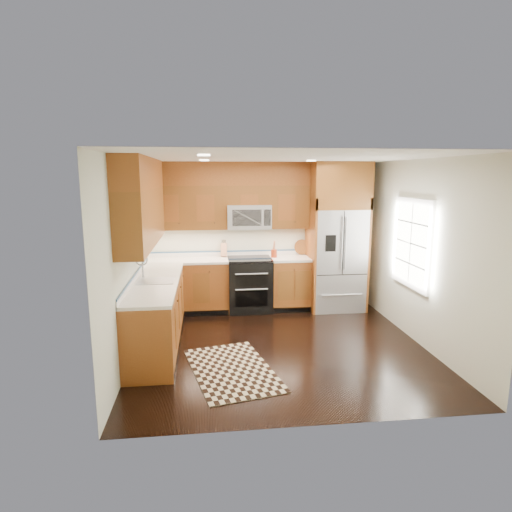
{
  "coord_description": "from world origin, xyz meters",
  "views": [
    {
      "loc": [
        -0.98,
        -5.65,
        2.37
      ],
      "look_at": [
        -0.26,
        0.6,
        1.18
      ],
      "focal_mm": 30.0,
      "sensor_mm": 36.0,
      "label": 1
    }
  ],
  "objects": [
    {
      "name": "refrigerator",
      "position": [
        1.3,
        1.63,
        1.3
      ],
      "size": [
        0.98,
        0.75,
        2.6
      ],
      "color": "#B2B2B7",
      "rests_on": "ground"
    },
    {
      "name": "wall_right",
      "position": [
        2.0,
        0.0,
        1.3
      ],
      "size": [
        0.02,
        4.0,
        2.6
      ],
      "primitive_type": "cube",
      "color": "beige",
      "rests_on": "ground"
    },
    {
      "name": "utensil_crock",
      "position": [
        0.19,
        1.73,
        1.04
      ],
      "size": [
        0.13,
        0.13,
        0.29
      ],
      "color": "#9C3113",
      "rests_on": "countertop"
    },
    {
      "name": "cutting_board",
      "position": [
        0.75,
        1.94,
        0.95
      ],
      "size": [
        0.36,
        0.36,
        0.02
      ],
      "primitive_type": "cylinder",
      "rotation": [
        0.0,
        0.0,
        -0.35
      ],
      "color": "brown",
      "rests_on": "countertop"
    },
    {
      "name": "ground",
      "position": [
        0.0,
        0.0,
        0.0
      ],
      "size": [
        4.0,
        4.0,
        0.0
      ],
      "primitive_type": "plane",
      "color": "black",
      "rests_on": "ground"
    },
    {
      "name": "window",
      "position": [
        1.98,
        0.2,
        1.4
      ],
      "size": [
        0.04,
        1.1,
        1.3
      ],
      "color": "white",
      "rests_on": "ground"
    },
    {
      "name": "range",
      "position": [
        -0.25,
        1.67,
        0.47
      ],
      "size": [
        0.76,
        0.67,
        0.95
      ],
      "color": "black",
      "rests_on": "ground"
    },
    {
      "name": "sink_faucet",
      "position": [
        -1.73,
        0.23,
        0.99
      ],
      "size": [
        0.54,
        0.44,
        0.37
      ],
      "color": "#B2B2B7",
      "rests_on": "countertop"
    },
    {
      "name": "base_cabinets",
      "position": [
        -1.23,
        0.9,
        0.45
      ],
      "size": [
        2.85,
        3.0,
        0.9
      ],
      "color": "brown",
      "rests_on": "ground"
    },
    {
      "name": "knife_block",
      "position": [
        -0.69,
        1.92,
        1.06
      ],
      "size": [
        0.11,
        0.15,
        0.3
      ],
      "color": "#B37B57",
      "rests_on": "countertop"
    },
    {
      "name": "wall_back",
      "position": [
        0.0,
        2.0,
        1.3
      ],
      "size": [
        4.0,
        0.02,
        2.6
      ],
      "primitive_type": "cube",
      "color": "beige",
      "rests_on": "ground"
    },
    {
      "name": "microwave",
      "position": [
        -0.25,
        1.8,
        1.66
      ],
      "size": [
        0.76,
        0.4,
        0.42
      ],
      "color": "#B2B2B7",
      "rests_on": "ground"
    },
    {
      "name": "countertop",
      "position": [
        -1.09,
        1.01,
        0.92
      ],
      "size": [
        2.86,
        3.01,
        0.04
      ],
      "color": "silver",
      "rests_on": "base_cabinets"
    },
    {
      "name": "rug",
      "position": [
        -0.71,
        -0.7,
        0.01
      ],
      "size": [
        1.24,
        1.71,
        0.01
      ],
      "primitive_type": "cube",
      "rotation": [
        0.0,
        0.0,
        0.22
      ],
      "color": "black",
      "rests_on": "ground"
    },
    {
      "name": "upper_cabinets",
      "position": [
        -1.15,
        1.09,
        2.02
      ],
      "size": [
        2.85,
        3.0,
        1.15
      ],
      "color": "brown",
      "rests_on": "ground"
    },
    {
      "name": "wall_left",
      "position": [
        -2.0,
        0.0,
        1.3
      ],
      "size": [
        0.02,
        4.0,
        2.6
      ],
      "primitive_type": "cube",
      "color": "beige",
      "rests_on": "ground"
    }
  ]
}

